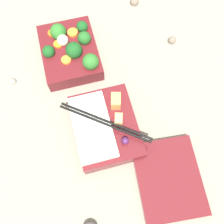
# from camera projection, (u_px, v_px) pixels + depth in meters

# --- Properties ---
(ground_plane) EXTENTS (3.00, 3.00, 0.00)m
(ground_plane) POSITION_uv_depth(u_px,v_px,m) (91.00, 94.00, 0.64)
(ground_plane) COLOR gray
(bento_tray_vegetable) EXTENTS (0.17, 0.13, 0.07)m
(bento_tray_vegetable) POSITION_uv_depth(u_px,v_px,m) (71.00, 51.00, 0.65)
(bento_tray_vegetable) COLOR maroon
(bento_tray_vegetable) RESTS_ON ground_plane
(bento_tray_rice) EXTENTS (0.17, 0.17, 0.07)m
(bento_tray_rice) POSITION_uv_depth(u_px,v_px,m) (104.00, 127.00, 0.58)
(bento_tray_rice) COLOR maroon
(bento_tray_rice) RESTS_ON ground_plane
(bento_lid) EXTENTS (0.18, 0.15, 0.02)m
(bento_lid) POSITION_uv_depth(u_px,v_px,m) (169.00, 179.00, 0.55)
(bento_lid) COLOR maroon
(bento_lid) RESTS_ON ground_plane
(pebble_1) EXTENTS (0.02, 0.02, 0.02)m
(pebble_1) POSITION_uv_depth(u_px,v_px,m) (12.00, 81.00, 0.64)
(pebble_1) COLOR gray
(pebble_1) RESTS_ON ground_plane
(pebble_2) EXTENTS (0.02, 0.02, 0.02)m
(pebble_2) POSITION_uv_depth(u_px,v_px,m) (172.00, 40.00, 0.69)
(pebble_2) COLOR #7A6B5B
(pebble_2) RESTS_ON ground_plane
(pebble_3) EXTENTS (0.02, 0.02, 0.02)m
(pebble_3) POSITION_uv_depth(u_px,v_px,m) (134.00, 2.00, 0.74)
(pebble_3) COLOR #7A6B5B
(pebble_3) RESTS_ON ground_plane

